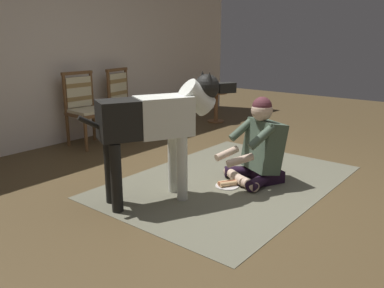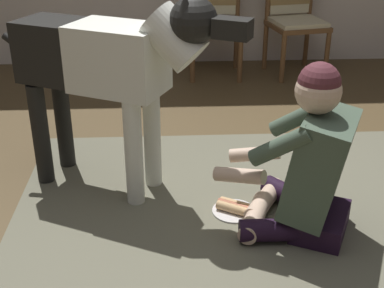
{
  "view_description": "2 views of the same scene",
  "coord_description": "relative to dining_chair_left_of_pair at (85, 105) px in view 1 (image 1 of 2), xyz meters",
  "views": [
    {
      "loc": [
        -2.94,
        -1.82,
        1.43
      ],
      "look_at": [
        -0.06,
        0.51,
        0.42
      ],
      "focal_mm": 36.93,
      "sensor_mm": 36.0,
      "label": 1
    },
    {
      "loc": [
        -0.23,
        -2.16,
        1.55
      ],
      "look_at": [
        -0.1,
        0.36,
        0.33
      ],
      "focal_mm": 49.84,
      "sensor_mm": 36.0,
      "label": 2
    }
  ],
  "objects": [
    {
      "name": "dining_chair_right_of_pair",
      "position": [
        0.71,
        -0.0,
        0.0
      ],
      "size": [
        0.54,
        0.54,
        0.98
      ],
      "color": "brown",
      "rests_on": "ground"
    },
    {
      "name": "area_rug",
      "position": [
        0.02,
        -2.32,
        -0.54
      ],
      "size": [
        2.59,
        1.81,
        0.01
      ],
      "primitive_type": "cube",
      "color": "#696753",
      "rests_on": "ground"
    },
    {
      "name": "round_side_table",
      "position": [
        2.3,
        -0.52,
        -0.24
      ],
      "size": [
        0.38,
        0.38,
        0.52
      ],
      "color": "brown",
      "rests_on": "ground"
    },
    {
      "name": "ground_plane",
      "position": [
        -0.22,
        -2.59,
        -0.54
      ],
      "size": [
        13.28,
        13.28,
        0.0
      ],
      "primitive_type": "plane",
      "color": "brown"
    },
    {
      "name": "hot_dog_on_plate",
      "position": [
        -0.11,
        -2.38,
        -0.52
      ],
      "size": [
        0.23,
        0.23,
        0.06
      ],
      "color": "silver",
      "rests_on": "ground"
    },
    {
      "name": "dining_chair_left_of_pair",
      "position": [
        0.0,
        0.0,
        0.0
      ],
      "size": [
        0.48,
        0.48,
        0.98
      ],
      "color": "brown",
      "rests_on": "ground"
    },
    {
      "name": "back_wall",
      "position": [
        -0.22,
        0.38,
        0.76
      ],
      "size": [
        7.67,
        0.1,
        2.6
      ],
      "primitive_type": "cube",
      "color": "beige",
      "rests_on": "ground"
    },
    {
      "name": "person_sitting_on_floor",
      "position": [
        0.22,
        -2.54,
        -0.19
      ],
      "size": [
        0.72,
        0.63,
        0.87
      ],
      "color": "black",
      "rests_on": "ground"
    },
    {
      "name": "large_dog",
      "position": [
        -0.74,
        -2.07,
        0.19
      ],
      "size": [
        1.31,
        0.73,
        1.13
      ],
      "color": "silver",
      "rests_on": "ground"
    }
  ]
}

